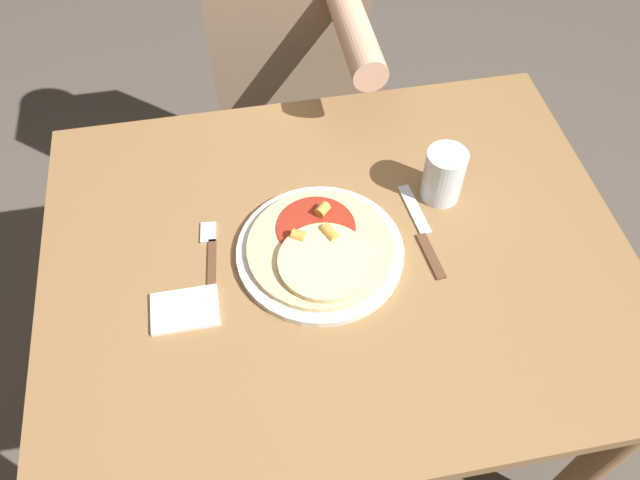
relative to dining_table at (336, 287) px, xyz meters
The scene contains 9 objects.
ground_plane 0.62m from the dining_table, ahead, with size 8.00×8.00×0.00m, color brown.
dining_table is the anchor object (origin of this frame).
plate 0.13m from the dining_table, behind, with size 0.30×0.30×0.01m.
pizza 0.15m from the dining_table, behind, with size 0.26×0.26×0.04m.
fork 0.26m from the dining_table, behind, with size 0.03×0.18×0.00m.
knife 0.20m from the dining_table, ahead, with size 0.03×0.22×0.00m.
drinking_glass 0.30m from the dining_table, 23.91° to the left, with size 0.08×0.08×0.11m.
napkin 0.31m from the dining_table, 164.96° to the right, with size 0.11×0.08×0.01m.
person_diner 0.69m from the dining_table, 89.29° to the left, with size 0.37×0.52×1.21m.
Camera 1 is at (-0.15, -0.63, 1.64)m, focal length 35.00 mm.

